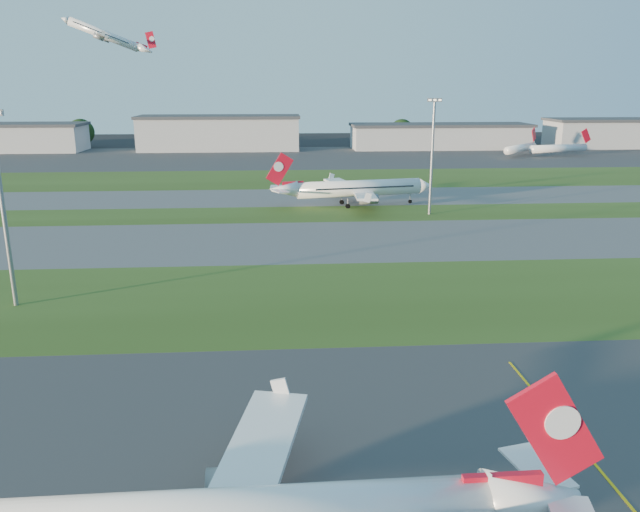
{
  "coord_description": "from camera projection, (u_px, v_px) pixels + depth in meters",
  "views": [
    {
      "loc": [
        -19.47,
        -29.83,
        28.92
      ],
      "look_at": [
        -14.1,
        48.94,
        7.0
      ],
      "focal_mm": 35.0,
      "sensor_mm": 36.0,
      "label": 1
    }
  ],
  "objects": [
    {
      "name": "taxiway_a",
      "position": [
        381.0,
        240.0,
        119.4
      ],
      "size": [
        300.0,
        32.0,
        0.01
      ],
      "primitive_type": "cube",
      "color": "#515154",
      "rests_on": "ground"
    },
    {
      "name": "taxiway_b",
      "position": [
        352.0,
        197.0,
        164.58
      ],
      "size": [
        300.0,
        26.0,
        0.01
      ],
      "primitive_type": "cube",
      "color": "#515154",
      "rests_on": "ground"
    },
    {
      "name": "tree_mid_east",
      "position": [
        402.0,
        131.0,
        297.08
      ],
      "size": [
        11.55,
        11.55,
        12.6
      ],
      "color": "black",
      "rests_on": "ground"
    },
    {
      "name": "tree_west",
      "position": [
        81.0,
        132.0,
        288.12
      ],
      "size": [
        12.1,
        12.1,
        13.2
      ],
      "color": "black",
      "rests_on": "ground"
    },
    {
      "name": "mini_jet_far",
      "position": [
        559.0,
        148.0,
        254.85
      ],
      "size": [
        28.16,
        9.4,
        9.48
      ],
      "rotation": [
        0.0,
        0.0,
        0.24
      ],
      "color": "white",
      "rests_on": "ground"
    },
    {
      "name": "hangar_west",
      "position": [
        220.0,
        133.0,
        277.83
      ],
      "size": [
        71.4,
        23.0,
        15.2
      ],
      "color": "#9C9EA4",
      "rests_on": "ground"
    },
    {
      "name": "hangar_east",
      "position": [
        440.0,
        136.0,
        284.92
      ],
      "size": [
        81.6,
        23.0,
        11.2
      ],
      "color": "#9C9EA4",
      "rests_on": "ground"
    },
    {
      "name": "light_mast_west",
      "position": [
        1.0,
        197.0,
        80.11
      ],
      "size": [
        3.2,
        0.7,
        25.8
      ],
      "color": "gray",
      "rests_on": "ground"
    },
    {
      "name": "apron_far",
      "position": [
        325.0,
        157.0,
        253.98
      ],
      "size": [
        400.0,
        80.0,
        0.01
      ],
      "primitive_type": "cube",
      "color": "#333335",
      "rests_on": "ground"
    },
    {
      "name": "grass_strip_b",
      "position": [
        363.0,
        213.0,
        143.43
      ],
      "size": [
        300.0,
        18.0,
        0.01
      ],
      "primitive_type": "cube",
      "color": "#304517",
      "rests_on": "ground"
    },
    {
      "name": "tree_east",
      "position": [
        556.0,
        132.0,
        300.25
      ],
      "size": [
        10.45,
        10.45,
        11.4
      ],
      "color": "black",
      "rests_on": "ground"
    },
    {
      "name": "mini_jet_near",
      "position": [
        521.0,
        148.0,
        255.38
      ],
      "size": [
        21.02,
        21.87,
        9.48
      ],
      "rotation": [
        0.0,
        0.0,
        0.81
      ],
      "color": "white",
      "rests_on": "ground"
    },
    {
      "name": "light_mast_centre",
      "position": [
        432.0,
        149.0,
        138.53
      ],
      "size": [
        3.2,
        0.7,
        25.8
      ],
      "color": "gray",
      "rests_on": "ground"
    },
    {
      "name": "airliner_departing",
      "position": [
        105.0,
        35.0,
        220.72
      ],
      "size": [
        30.65,
        25.97,
        9.56
      ],
      "rotation": [
        0.0,
        0.0,
        0.05
      ],
      "color": "white"
    },
    {
      "name": "grass_strip_a",
      "position": [
        418.0,
        296.0,
        87.67
      ],
      "size": [
        300.0,
        34.0,
        0.01
      ],
      "primitive_type": "cube",
      "color": "#304517",
      "rests_on": "ground"
    },
    {
      "name": "tree_mid_west",
      "position": [
        276.0,
        135.0,
        290.52
      ],
      "size": [
        9.9,
        9.9,
        10.8
      ],
      "color": "black",
      "rests_on": "ground"
    },
    {
      "name": "airliner_taxiing",
      "position": [
        358.0,
        189.0,
        151.35
      ],
      "size": [
        38.05,
        32.01,
        11.95
      ],
      "rotation": [
        0.0,
        0.0,
        3.31
      ],
      "color": "white",
      "rests_on": "ground"
    },
    {
      "name": "grass_strip_c",
      "position": [
        340.0,
        178.0,
        196.3
      ],
      "size": [
        300.0,
        40.0,
        0.01
      ],
      "primitive_type": "cube",
      "color": "#304517",
      "rests_on": "ground"
    }
  ]
}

